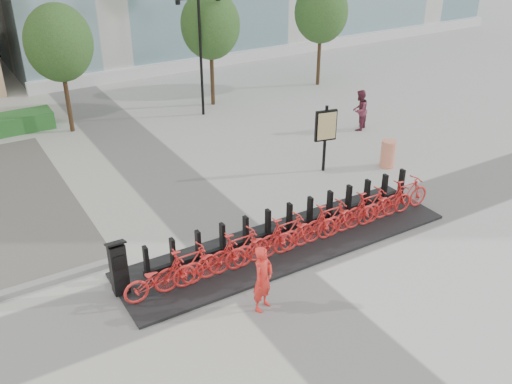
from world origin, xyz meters
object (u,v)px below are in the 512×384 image
worker_red (263,279)px  construction_barrel (388,154)px  map_sign (326,128)px  pedestrian (360,110)px  bike_0 (160,278)px  kiosk (119,268)px

worker_red → construction_barrel: worker_red is taller
map_sign → construction_barrel: bearing=-11.5°
pedestrian → bike_0: bearing=-1.6°
bike_0 → worker_red: (1.89, -1.61, 0.27)m
bike_0 → kiosk: size_ratio=1.25×
worker_red → pedestrian: size_ratio=1.00×
worker_red → construction_barrel: 9.06m
kiosk → construction_barrel: (10.60, 2.19, -0.29)m
worker_red → map_sign: size_ratio=0.70×
kiosk → pedestrian: bearing=26.1°
kiosk → pedestrian: 13.27m
worker_red → map_sign: map_sign is taller
construction_barrel → map_sign: map_sign is taller
kiosk → pedestrian: (12.07, 5.52, 0.05)m
pedestrian → kiosk: bearing=-5.5°
kiosk → worker_red: worker_red is taller
pedestrian → construction_barrel: size_ratio=1.69×
worker_red → kiosk: bearing=115.7°
bike_0 → worker_red: bearing=-130.4°
kiosk → construction_barrel: kiosk is taller
bike_0 → construction_barrel: bearing=-74.1°
bike_0 → map_sign: bearing=-64.2°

